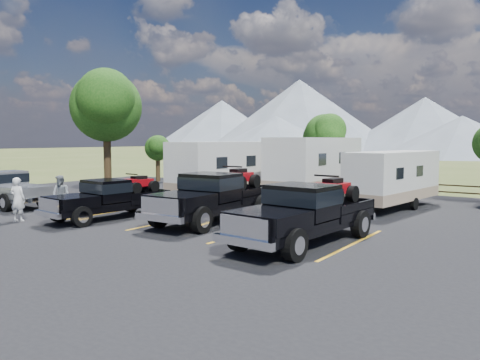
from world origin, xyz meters
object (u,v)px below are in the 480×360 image
Objects in this scene: rig_right at (306,212)px; person_a at (18,199)px; tree_big_nw at (106,107)px; pickup_silver at (6,188)px; rig_left at (111,197)px; trailer_left at (226,169)px; person_b at (61,195)px; rig_center at (215,195)px; trailer_center at (316,166)px; trailer_right at (393,179)px.

person_a is at bearing -160.41° from rig_right.
tree_big_nw is 1.27× the size of pickup_silver.
tree_big_nw reaches higher than rig_left.
tree_big_nw is at bearing -163.19° from trailer_left.
person_b is at bearing -53.62° from tree_big_nw.
rig_left is 4.69m from rig_center.
trailer_center is 5.49× the size of person_a.
trailer_center is at bearing 25.38° from tree_big_nw.
tree_big_nw reaches higher than rig_center.
pickup_silver is at bearing -140.05° from trailer_right.
tree_big_nw is 18.67m from rig_right.
trailer_right reaches higher than person_b.
rig_center is 0.68× the size of trailer_center.
rig_left is 3.25× the size of person_b.
person_a is (-6.80, -14.68, -0.94)m from trailer_center.
person_a is at bearing 69.63° from pickup_silver.
rig_center is 8.40m from person_a.
rig_center is 1.03× the size of rig_right.
trailer_right is at bearing 11.71° from trailer_left.
rig_right is 1.10× the size of pickup_silver.
person_a is at bearing -147.87° from rig_center.
rig_right is 3.63× the size of person_a.
person_b is at bearing -170.53° from rig_right.
pickup_silver is (-16.77, -10.70, -0.55)m from trailer_right.
rig_right is 0.66× the size of trailer_center.
tree_big_nw is 18.03m from trailer_right.
rig_right is 9.56m from trailer_right.
rig_right is at bearing 8.25° from rig_left.
pickup_silver is (0.38, -6.90, -4.61)m from tree_big_nw.
trailer_center is at bearing 76.15° from rig_left.
tree_big_nw is 0.94× the size of trailer_right.
rig_left is at bearing -156.73° from rig_center.
person_a reaches higher than person_b.
trailer_left is 5.29× the size of person_b.
trailer_right is at bearing 12.47° from tree_big_nw.
trailer_left is (7.94, 2.15, -3.81)m from tree_big_nw.
tree_big_nw is 1.12× the size of rig_center.
rig_center is at bearing -19.17° from tree_big_nw.
rig_left is 13.70m from trailer_right.
person_b is (5.02, -6.81, -4.65)m from tree_big_nw.
rig_center is 9.91m from trailer_center.
rig_center is 7.60m from trailer_left.
person_b is (-12.13, -10.61, -0.60)m from trailer_right.
trailer_right is at bearing 52.41° from rig_left.
rig_center is at bearing 167.55° from rig_right.
trailer_left reaches higher than rig_center.
tree_big_nw reaches higher than trailer_center.
trailer_right is at bearing 23.91° from person_b.
trailer_center is at bearing 167.36° from trailer_right.
trailer_center is 14.34m from person_b.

